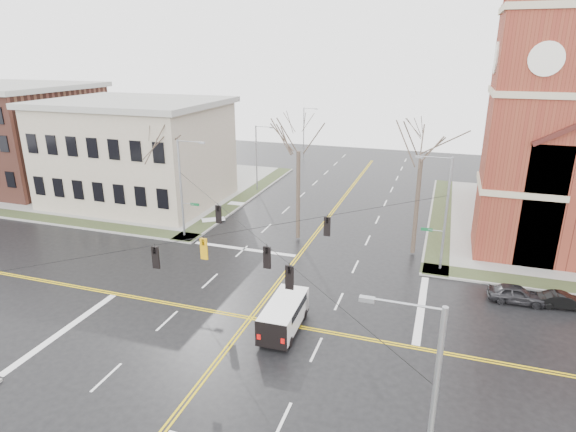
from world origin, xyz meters
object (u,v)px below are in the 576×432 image
(signal_pole_ne, at_px, (444,211))
(parked_car_b, at_px, (563,301))
(tree_nw_near, at_px, (298,145))
(parked_car_a, at_px, (516,294))
(streetlight_north_b, at_px, (305,131))
(tree_ne, at_px, (422,153))
(streetlight_north_a, at_px, (258,156))
(tree_nw_far, at_px, (158,151))
(cargo_van, at_px, (285,313))
(signal_pole_nw, at_px, (183,186))
(signal_pole_se, at_px, (427,417))

(signal_pole_ne, distance_m, parked_car_b, 10.00)
(tree_nw_near, bearing_deg, parked_car_a, -20.00)
(streetlight_north_b, relative_size, tree_ne, 0.66)
(streetlight_north_a, height_order, tree_nw_far, tree_nw_far)
(streetlight_north_a, bearing_deg, tree_nw_far, -106.87)
(cargo_van, height_order, tree_ne, tree_ne)
(signal_pole_nw, relative_size, tree_nw_near, 0.74)
(signal_pole_ne, height_order, signal_pole_nw, same)
(signal_pole_ne, bearing_deg, signal_pole_se, -90.00)
(streetlight_north_b, height_order, tree_nw_far, tree_nw_far)
(signal_pole_se, bearing_deg, parked_car_b, 67.05)
(signal_pole_nw, height_order, tree_nw_far, tree_nw_far)
(parked_car_a, bearing_deg, tree_nw_far, 77.76)
(signal_pole_nw, relative_size, signal_pole_se, 1.00)
(tree_nw_far, bearing_deg, streetlight_north_a, 73.13)
(streetlight_north_b, xyz_separation_m, parked_car_b, (30.22, -40.02, -3.94))
(signal_pole_se, relative_size, cargo_van, 1.78)
(signal_pole_nw, relative_size, streetlight_north_a, 1.12)
(signal_pole_ne, bearing_deg, signal_pole_nw, 180.00)
(signal_pole_nw, xyz_separation_m, parked_car_a, (27.95, -3.72, -4.32))
(signal_pole_ne, distance_m, signal_pole_nw, 22.64)
(parked_car_a, bearing_deg, tree_ne, 47.96)
(tree_ne, bearing_deg, parked_car_a, -40.22)
(signal_pole_ne, relative_size, cargo_van, 1.78)
(signal_pole_ne, xyz_separation_m, cargo_van, (-8.79, -11.93, -3.82))
(parked_car_b, bearing_deg, parked_car_a, 86.46)
(parked_car_b, bearing_deg, tree_nw_near, 65.71)
(streetlight_north_a, bearing_deg, parked_car_b, -33.52)
(signal_pole_se, height_order, tree_ne, tree_ne)
(streetlight_north_b, xyz_separation_m, cargo_van, (13.18, -48.43, -3.34))
(signal_pole_nw, xyz_separation_m, streetlight_north_a, (0.67, 16.50, -0.48))
(tree_nw_far, bearing_deg, parked_car_a, -10.43)
(parked_car_b, xyz_separation_m, tree_nw_far, (-34.59, 5.62, 6.99))
(streetlight_north_a, distance_m, cargo_van, 31.52)
(signal_pole_se, height_order, tree_nw_near, tree_nw_near)
(streetlight_north_b, xyz_separation_m, tree_nw_near, (9.44, -33.72, 4.29))
(streetlight_north_a, distance_m, tree_nw_far, 15.35)
(tree_ne, bearing_deg, parked_car_b, -30.42)
(parked_car_a, distance_m, tree_ne, 12.73)
(signal_pole_se, bearing_deg, tree_ne, 94.82)
(parked_car_a, bearing_deg, streetlight_north_b, 32.33)
(cargo_van, relative_size, tree_ne, 0.42)
(parked_car_a, distance_m, parked_car_b, 2.95)
(signal_pole_nw, xyz_separation_m, streetlight_north_b, (0.67, 36.50, -0.48))
(parked_car_b, height_order, tree_nw_near, tree_nw_near)
(streetlight_north_a, bearing_deg, tree_ne, -35.06)
(tree_nw_near, height_order, tree_ne, tree_ne)
(signal_pole_ne, xyz_separation_m, streetlight_north_a, (-21.97, 16.50, -0.48))
(signal_pole_ne, xyz_separation_m, signal_pole_se, (0.00, -23.00, 0.00))
(parked_car_b, bearing_deg, streetlight_north_b, 29.62)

